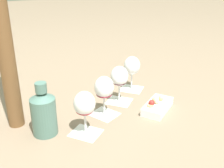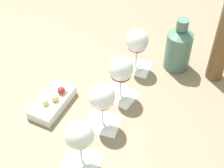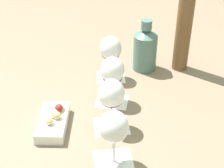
% 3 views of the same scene
% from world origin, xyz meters
% --- Properties ---
extents(ground_plane, '(8.00, 8.00, 0.00)m').
position_xyz_m(ground_plane, '(0.00, 0.00, 0.00)').
color(ground_plane, '#7F6B56').
extents(tasting_card_0, '(0.15, 0.15, 0.00)m').
position_xyz_m(tasting_card_0, '(-0.17, -0.16, 0.00)').
color(tasting_card_0, white).
rests_on(tasting_card_0, ground_plane).
extents(tasting_card_1, '(0.14, 0.14, 0.00)m').
position_xyz_m(tasting_card_1, '(-0.05, -0.04, 0.00)').
color(tasting_card_1, white).
rests_on(tasting_card_1, ground_plane).
extents(tasting_card_2, '(0.15, 0.14, 0.00)m').
position_xyz_m(tasting_card_2, '(0.05, 0.05, 0.00)').
color(tasting_card_2, white).
rests_on(tasting_card_2, ground_plane).
extents(tasting_card_3, '(0.15, 0.14, 0.00)m').
position_xyz_m(tasting_card_3, '(0.16, 0.16, 0.00)').
color(tasting_card_3, white).
rests_on(tasting_card_3, ground_plane).
extents(wine_glass_0, '(0.08, 0.08, 0.17)m').
position_xyz_m(wine_glass_0, '(-0.17, -0.16, 0.12)').
color(wine_glass_0, white).
rests_on(wine_glass_0, tasting_card_0).
extents(wine_glass_1, '(0.08, 0.08, 0.17)m').
position_xyz_m(wine_glass_1, '(-0.05, -0.04, 0.12)').
color(wine_glass_1, white).
rests_on(wine_glass_1, tasting_card_1).
extents(wine_glass_2, '(0.08, 0.08, 0.17)m').
position_xyz_m(wine_glass_2, '(0.05, 0.05, 0.12)').
color(wine_glass_2, white).
rests_on(wine_glass_2, tasting_card_2).
extents(wine_glass_3, '(0.08, 0.08, 0.17)m').
position_xyz_m(wine_glass_3, '(0.16, 0.16, 0.12)').
color(wine_glass_3, white).
rests_on(wine_glass_3, tasting_card_3).
extents(ceramic_vase, '(0.09, 0.09, 0.21)m').
position_xyz_m(ceramic_vase, '(-0.31, -0.10, 0.09)').
color(ceramic_vase, '#4C7066').
rests_on(ceramic_vase, ground_plane).
extents(snack_dish, '(0.19, 0.18, 0.06)m').
position_xyz_m(snack_dish, '(0.18, -0.09, 0.02)').
color(snack_dish, white).
rests_on(snack_dish, ground_plane).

